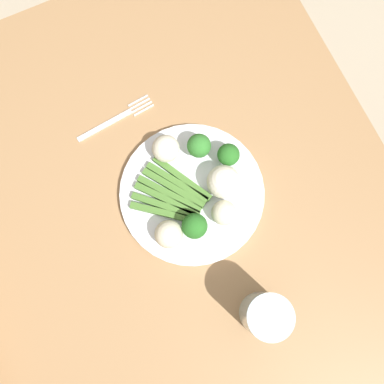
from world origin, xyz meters
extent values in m
cube|color=#B7A88E|center=(0.00, 0.00, -0.01)|extent=(6.00, 6.00, 0.02)
cube|color=#9E754C|center=(0.00, 0.00, 0.72)|extent=(1.11, 0.85, 0.04)
cylinder|color=#9E754C|center=(-0.50, -0.37, 0.35)|extent=(0.07, 0.07, 0.70)
cylinder|color=#9E754C|center=(-0.50, 0.37, 0.35)|extent=(0.07, 0.07, 0.70)
cylinder|color=#9E754C|center=(-0.21, -0.49, 0.23)|extent=(0.04, 0.04, 0.45)
cylinder|color=#9E754C|center=(0.13, -0.46, 0.23)|extent=(0.04, 0.04, 0.45)
cylinder|color=white|center=(-0.05, 0.04, 0.75)|extent=(0.27, 0.27, 0.01)
cube|color=#47752D|center=(-0.08, 0.03, 0.76)|extent=(0.12, 0.07, 0.01)
cube|color=#47752D|center=(-0.07, 0.02, 0.76)|extent=(0.12, 0.08, 0.01)
cube|color=#47752D|center=(-0.07, 0.01, 0.76)|extent=(0.12, 0.08, 0.01)
cube|color=#47752D|center=(-0.06, 0.00, 0.76)|extent=(0.11, 0.09, 0.01)
cube|color=#47752D|center=(-0.05, -0.01, 0.76)|extent=(0.11, 0.09, 0.01)
cube|color=#47752D|center=(-0.04, -0.02, 0.76)|extent=(0.10, 0.10, 0.01)
cube|color=#47752D|center=(-0.03, -0.02, 0.76)|extent=(0.09, 0.11, 0.01)
cylinder|color=#609E3D|center=(-0.12, 0.09, 0.76)|extent=(0.02, 0.02, 0.02)
sphere|color=#337A2D|center=(-0.12, 0.09, 0.79)|extent=(0.05, 0.05, 0.05)
cylinder|color=#568E33|center=(0.02, 0.02, 0.76)|extent=(0.02, 0.02, 0.02)
sphere|color=#286B23|center=(0.02, 0.02, 0.79)|extent=(0.05, 0.05, 0.05)
cylinder|color=#568E33|center=(-0.08, 0.13, 0.76)|extent=(0.01, 0.01, 0.01)
sphere|color=#286B23|center=(-0.08, 0.13, 0.78)|extent=(0.04, 0.04, 0.04)
sphere|color=beige|center=(0.02, 0.07, 0.78)|extent=(0.05, 0.05, 0.05)
sphere|color=white|center=(-0.04, 0.10, 0.79)|extent=(0.06, 0.06, 0.06)
sphere|color=beige|center=(0.01, -0.03, 0.78)|extent=(0.05, 0.05, 0.05)
sphere|color=silver|center=(-0.14, 0.03, 0.78)|extent=(0.05, 0.05, 0.05)
cube|color=silver|center=(-0.25, -0.06, 0.74)|extent=(0.02, 0.12, 0.00)
cube|color=silver|center=(-0.24, 0.02, 0.74)|extent=(0.01, 0.05, 0.00)
cube|color=silver|center=(-0.25, 0.02, 0.74)|extent=(0.01, 0.05, 0.00)
cube|color=silver|center=(-0.26, 0.02, 0.74)|extent=(0.01, 0.05, 0.00)
cube|color=silver|center=(-0.27, 0.02, 0.74)|extent=(0.01, 0.05, 0.00)
cylinder|color=silver|center=(0.21, 0.06, 0.80)|extent=(0.08, 0.08, 0.12)
camera|label=1|loc=(0.11, -0.03, 1.56)|focal=40.99mm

